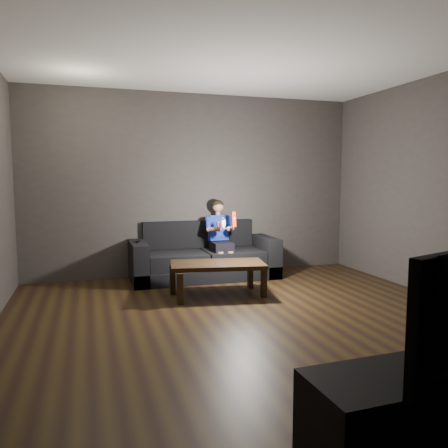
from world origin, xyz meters
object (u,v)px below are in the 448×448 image
object	(u,v)px
sofa	(203,259)
media_console	(446,416)
child	(220,231)
coffee_table	(218,267)

from	to	relation	value
sofa	media_console	bearing A→B (deg)	-88.84
child	sofa	bearing A→B (deg)	166.09
child	coffee_table	bearing A→B (deg)	-108.49
sofa	coffee_table	world-z (taller)	sofa
coffee_table	media_console	world-z (taller)	media_console
sofa	child	world-z (taller)	child
child	coffee_table	world-z (taller)	child
media_console	sofa	bearing A→B (deg)	89.44
sofa	child	distance (m)	0.48
child	media_console	size ratio (longest dim) A/B	0.69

